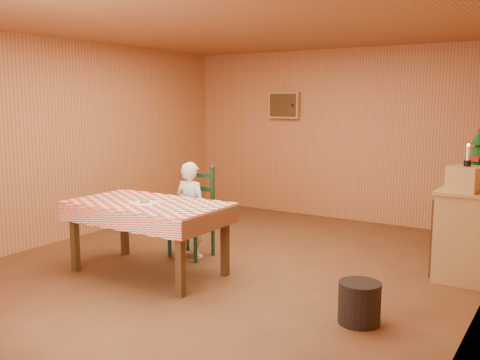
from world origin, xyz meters
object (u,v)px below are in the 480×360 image
Objects in this scene: shelf_unit at (469,229)px; crate at (466,179)px; seated_child at (191,210)px; storage_bin at (359,303)px; dining_table at (148,210)px; christmas_tree at (478,157)px; ladder_chair at (194,214)px.

crate is (0.01, -0.40, 0.59)m from shelf_unit.
seated_child is at bearing -157.84° from shelf_unit.
dining_table is at bearing 178.84° from storage_bin.
storage_bin is (2.34, -0.78, -0.39)m from seated_child.
christmas_tree reaches higher than seated_child.
shelf_unit is at bearing -91.98° from christmas_tree.
christmas_tree is (2.85, 1.35, 0.71)m from ladder_chair.
shelf_unit is 0.79m from christmas_tree.
crate is at bearing -165.13° from seated_child.
ladder_chair is 3.23m from christmas_tree.
seated_child reaches higher than ladder_chair.
christmas_tree is at bearing 90.00° from crate.
ladder_chair is 0.08m from seated_child.
crate reaches higher than shelf_unit.
shelf_unit is 4.13× the size of crate.
crate is 0.67m from christmas_tree.
seated_child is 2.49m from storage_bin.
seated_child is (0.00, -0.06, 0.06)m from ladder_chair.
crate is (2.85, 1.49, 0.37)m from dining_table.
storage_bin is (2.34, -0.83, -0.33)m from ladder_chair.
ladder_chair reaches higher than storage_bin.
seated_child is at bearing -165.13° from crate.
seated_child is (-0.00, 0.73, -0.13)m from dining_table.
crate is at bearing 13.80° from ladder_chair.
dining_table is at bearing -143.12° from christmas_tree.
ladder_chair reaches higher than shelf_unit.
ladder_chair reaches higher than dining_table.
seated_child is 3.24m from christmas_tree.
seated_child is at bearing -90.00° from ladder_chair.
seated_child reaches higher than shelf_unit.
crate reaches higher than ladder_chair.
storage_bin is at bearing -108.45° from crate.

